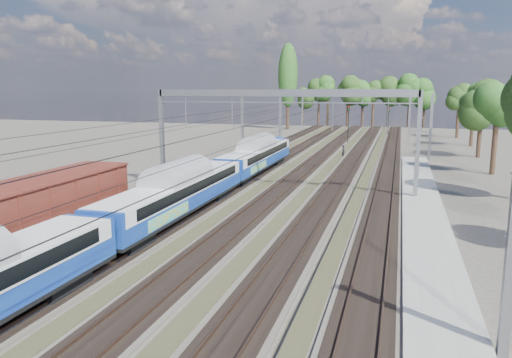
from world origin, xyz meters
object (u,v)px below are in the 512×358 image
(worker, at_px, (343,152))
(signal_far, at_px, (388,119))
(signal_near, at_px, (348,119))
(freight_boxcar, at_px, (28,214))
(emu_train, at_px, (176,188))

(worker, height_order, signal_far, signal_far)
(signal_near, bearing_deg, freight_boxcar, -91.27)
(emu_train, distance_m, worker, 36.26)
(freight_boxcar, xyz_separation_m, worker, (12.01, 44.37, -1.58))
(signal_near, bearing_deg, emu_train, -88.18)
(emu_train, bearing_deg, signal_near, 83.65)
(emu_train, distance_m, signal_near, 55.17)
(emu_train, relative_size, freight_boxcar, 3.82)
(emu_train, height_order, signal_far, signal_far)
(freight_boxcar, xyz_separation_m, signal_near, (10.60, 63.74, 1.50))
(signal_near, bearing_deg, signal_far, 76.07)
(worker, distance_m, signal_far, 34.99)
(worker, relative_size, signal_near, 0.28)
(worker, bearing_deg, signal_far, -16.04)
(emu_train, relative_size, signal_near, 9.52)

